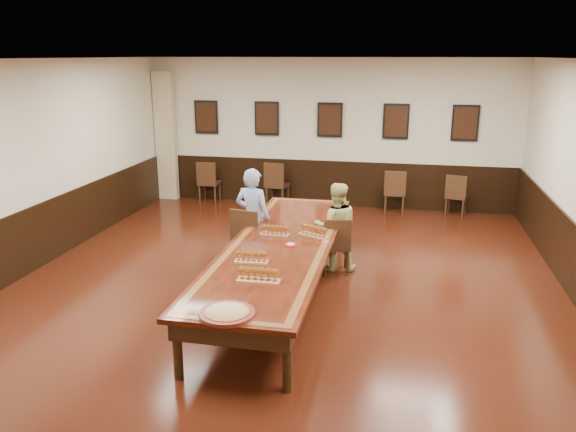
% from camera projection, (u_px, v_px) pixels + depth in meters
% --- Properties ---
extents(floor, '(8.00, 10.00, 0.02)m').
position_uv_depth(floor, '(281.00, 294.00, 7.94)').
color(floor, black).
rests_on(floor, ground).
extents(ceiling, '(8.00, 10.00, 0.02)m').
position_uv_depth(ceiling, '(280.00, 58.00, 7.05)').
color(ceiling, white).
rests_on(ceiling, floor).
extents(wall_back, '(8.00, 0.02, 3.20)m').
position_uv_depth(wall_back, '(330.00, 133.00, 12.21)').
color(wall_back, beige).
rests_on(wall_back, floor).
extents(wall_front, '(8.00, 0.02, 3.20)m').
position_uv_depth(wall_front, '(63.00, 401.00, 2.78)').
color(wall_front, beige).
rests_on(wall_front, floor).
extents(wall_left, '(0.02, 10.00, 3.20)m').
position_uv_depth(wall_left, '(16.00, 171.00, 8.28)').
color(wall_left, beige).
rests_on(wall_left, floor).
extents(chair_man, '(0.55, 0.59, 0.99)m').
position_uv_depth(chair_man, '(250.00, 237.00, 8.79)').
color(chair_man, '#301C15').
rests_on(chair_man, floor).
extents(chair_woman, '(0.50, 0.53, 0.89)m').
position_uv_depth(chair_woman, '(336.00, 244.00, 8.63)').
color(chair_woman, '#301C15').
rests_on(chair_woman, floor).
extents(spare_chair_a, '(0.46, 0.50, 0.95)m').
position_uv_depth(spare_chair_a, '(209.00, 181.00, 12.75)').
color(spare_chair_a, '#301C15').
rests_on(spare_chair_a, floor).
extents(spare_chair_b, '(0.52, 0.56, 0.98)m').
position_uv_depth(spare_chair_b, '(277.00, 184.00, 12.47)').
color(spare_chair_b, '#301C15').
rests_on(spare_chair_b, floor).
extents(spare_chair_c, '(0.44, 0.48, 0.94)m').
position_uv_depth(spare_chair_c, '(395.00, 191.00, 11.84)').
color(spare_chair_c, '#301C15').
rests_on(spare_chair_c, floor).
extents(spare_chair_d, '(0.52, 0.54, 0.89)m').
position_uv_depth(spare_chair_d, '(457.00, 195.00, 11.66)').
color(spare_chair_d, '#301C15').
rests_on(spare_chair_d, floor).
extents(person_man, '(0.64, 0.48, 1.58)m').
position_uv_depth(person_man, '(253.00, 218.00, 8.80)').
color(person_man, '#4B66BB').
rests_on(person_man, floor).
extents(person_woman, '(0.78, 0.67, 1.39)m').
position_uv_depth(person_woman, '(336.00, 227.00, 8.65)').
color(person_woman, '#C8C67D').
rests_on(person_woman, floor).
extents(pink_phone, '(0.13, 0.15, 0.01)m').
position_uv_depth(pink_phone, '(326.00, 241.00, 7.79)').
color(pink_phone, '#D6476E').
rests_on(pink_phone, conference_table).
extents(curtain, '(0.45, 0.18, 2.90)m').
position_uv_depth(curtain, '(166.00, 137.00, 12.80)').
color(curtain, tan).
rests_on(curtain, floor).
extents(wainscoting, '(8.00, 10.00, 1.00)m').
position_uv_depth(wainscoting, '(281.00, 260.00, 7.80)').
color(wainscoting, black).
rests_on(wainscoting, floor).
extents(conference_table, '(1.40, 5.00, 0.76)m').
position_uv_depth(conference_table, '(281.00, 253.00, 7.77)').
color(conference_table, black).
rests_on(conference_table, floor).
extents(posters, '(6.14, 0.04, 0.74)m').
position_uv_depth(posters, '(330.00, 120.00, 12.06)').
color(posters, black).
rests_on(posters, wall_back).
extents(flight_a, '(0.42, 0.15, 0.16)m').
position_uv_depth(flight_a, '(275.00, 231.00, 8.05)').
color(flight_a, '#AC6D48').
rests_on(flight_a, conference_table).
extents(flight_b, '(0.47, 0.33, 0.17)m').
position_uv_depth(flight_b, '(314.00, 232.00, 7.98)').
color(flight_b, '#AC6D48').
rests_on(flight_b, conference_table).
extents(flight_c, '(0.43, 0.16, 0.16)m').
position_uv_depth(flight_c, '(251.00, 257.00, 6.99)').
color(flight_c, '#AC6D48').
rests_on(flight_c, conference_table).
extents(flight_d, '(0.50, 0.16, 0.18)m').
position_uv_depth(flight_d, '(258.00, 275.00, 6.38)').
color(flight_d, '#AC6D48').
rests_on(flight_d, conference_table).
extents(red_plate_grp, '(0.19, 0.19, 0.03)m').
position_uv_depth(red_plate_grp, '(291.00, 245.00, 7.64)').
color(red_plate_grp, red).
rests_on(red_plate_grp, conference_table).
extents(carved_platter, '(0.65, 0.65, 0.04)m').
position_uv_depth(carved_platter, '(227.00, 313.00, 5.59)').
color(carved_platter, '#581711').
rests_on(carved_platter, conference_table).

